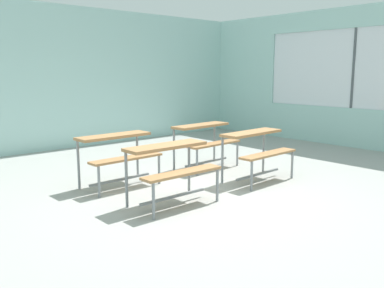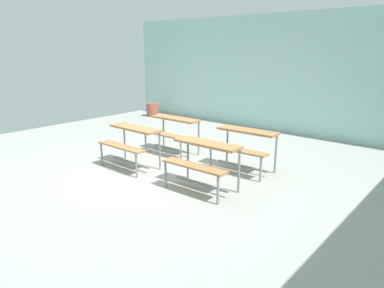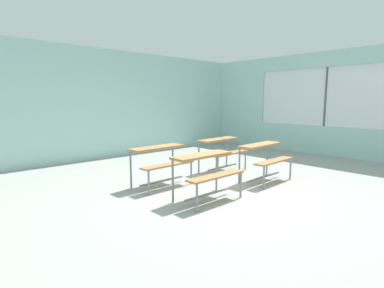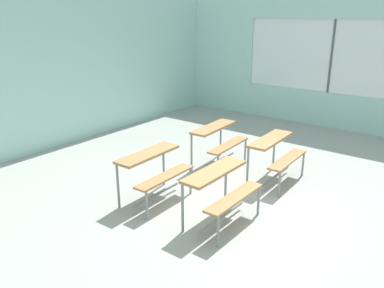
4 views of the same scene
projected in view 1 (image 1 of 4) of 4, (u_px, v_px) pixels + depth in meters
ground at (197, 198)px, 5.48m from camera, size 10.00×9.00×0.05m
wall_back at (51, 78)px, 8.53m from camera, size 10.00×0.12×3.00m
wall_right at (383, 81)px, 8.40m from camera, size 0.12×9.00×3.00m
desk_bench_r0c0 at (172, 160)px, 5.07m from camera, size 1.10×0.60×0.74m
desk_bench_r0c1 at (257, 144)px, 6.18m from camera, size 1.12×0.62×0.74m
desk_bench_r1c0 at (118, 148)px, 5.88m from camera, size 1.11×0.61×0.74m
desk_bench_r1c1 at (205, 135)px, 7.03m from camera, size 1.13×0.64×0.74m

